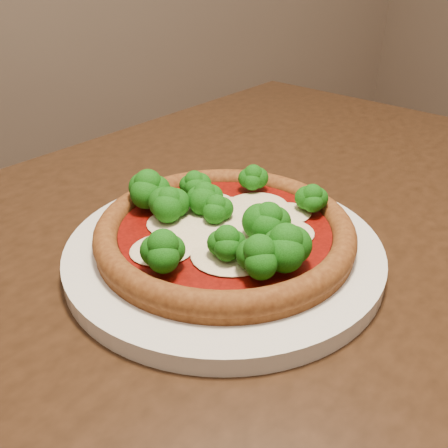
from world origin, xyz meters
name	(u,v)px	position (x,y,z in m)	size (l,w,h in m)	color
dining_table	(272,355)	(0.06, 0.15, 0.66)	(1.43, 1.25, 0.75)	black
plate	(224,251)	(0.04, 0.21, 0.76)	(0.31, 0.31, 0.02)	silver
pizza	(224,227)	(0.04, 0.21, 0.79)	(0.25, 0.25, 0.06)	brown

